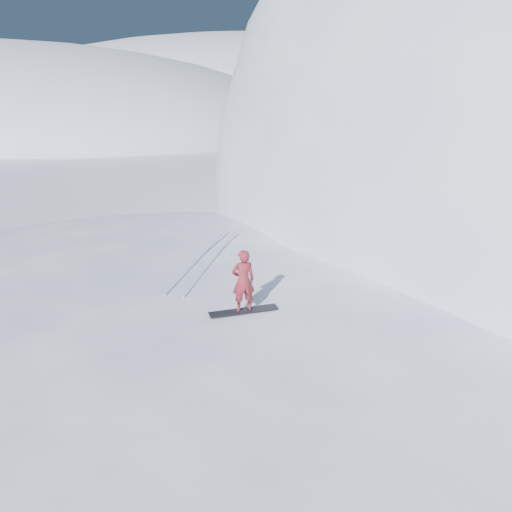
% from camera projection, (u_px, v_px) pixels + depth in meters
% --- Properties ---
extents(ground, '(400.00, 400.00, 0.00)m').
position_uv_depth(ground, '(183.00, 408.00, 12.45)').
color(ground, white).
rests_on(ground, ground).
extents(near_ridge, '(36.00, 28.00, 4.80)m').
position_uv_depth(near_ridge, '(258.00, 355.00, 14.85)').
color(near_ridge, white).
rests_on(near_ridge, ground).
extents(peak_shoulder, '(28.00, 24.00, 18.00)m').
position_uv_depth(peak_shoulder, '(506.00, 228.00, 27.51)').
color(peak_shoulder, white).
rests_on(peak_shoulder, ground).
extents(far_ridge_c, '(140.00, 90.00, 36.00)m').
position_uv_depth(far_ridge_c, '(231.00, 113.00, 122.67)').
color(far_ridge_c, white).
rests_on(far_ridge_c, ground).
extents(wind_bumps, '(16.00, 14.40, 1.00)m').
position_uv_depth(wind_bumps, '(198.00, 362.00, 14.51)').
color(wind_bumps, white).
rests_on(wind_bumps, ground).
extents(snowboard, '(1.58, 1.23, 0.03)m').
position_uv_depth(snowboard, '(243.00, 311.00, 12.19)').
color(snowboard, black).
rests_on(snowboard, near_ridge).
extents(snowboarder, '(0.68, 0.63, 1.56)m').
position_uv_depth(snowboarder, '(243.00, 281.00, 11.92)').
color(snowboarder, maroon).
rests_on(snowboarder, snowboard).
extents(board_tracks, '(1.21, 5.98, 0.04)m').
position_uv_depth(board_tracks, '(207.00, 258.00, 15.81)').
color(board_tracks, silver).
rests_on(board_tracks, ground).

